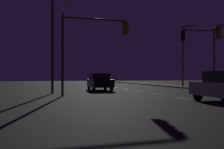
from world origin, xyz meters
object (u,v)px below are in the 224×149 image
at_px(traffic_light_near_right, 93,38).
at_px(street_lamp_corner, 55,32).
at_px(car_oncoming, 100,81).
at_px(street_lamp_mid_block, 185,49).
at_px(traffic_light_near_left, 200,46).

relative_size(traffic_light_near_right, street_lamp_corner, 0.70).
distance_m(car_oncoming, street_lamp_corner, 6.90).
relative_size(car_oncoming, street_lamp_mid_block, 0.63).
distance_m(car_oncoming, traffic_light_near_left, 9.72).
bearing_deg(traffic_light_near_right, traffic_light_near_left, 20.57).
bearing_deg(traffic_light_near_left, street_lamp_corner, -176.06).
distance_m(car_oncoming, traffic_light_near_right, 7.75).
relative_size(traffic_light_near_left, traffic_light_near_right, 1.01).
height_order(traffic_light_near_left, street_lamp_mid_block, street_lamp_mid_block).
bearing_deg(street_lamp_mid_block, traffic_light_near_left, -107.01).
bearing_deg(car_oncoming, street_lamp_corner, -138.34).
height_order(car_oncoming, traffic_light_near_right, traffic_light_near_right).
xyz_separation_m(traffic_light_near_left, street_lamp_mid_block, (1.97, 6.44, 0.33)).
bearing_deg(traffic_light_near_left, car_oncoming, 161.59).
xyz_separation_m(car_oncoming, street_lamp_corner, (-4.26, -3.79, 3.89)).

